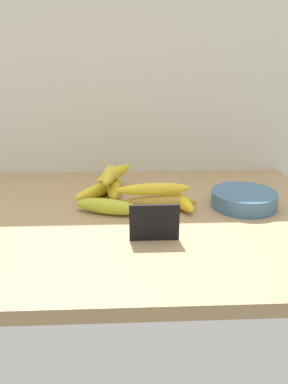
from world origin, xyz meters
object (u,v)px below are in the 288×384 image
Objects in this scene: banana_7 at (109,175)px; banana_6 at (115,173)px; banana_3 at (159,203)px; fruit_bowl at (244,199)px; banana_1 at (100,190)px; banana_0 at (108,206)px; banana_4 at (114,187)px; banana_5 at (154,189)px; banana_2 at (177,198)px; chalkboard_sign at (154,224)px.

banana_6 is at bearing 50.90° from banana_7.
banana_3 is 18.66cm from banana_7.
fruit_bowl is 37.33cm from banana_6.
banana_1 is at bearing -163.77° from banana_7.
banana_0 reaches higher than banana_3.
banana_5 is at bearing -47.43° from banana_4.
banana_3 is (16.29, -11.41, 0.12)cm from banana_1.
banana_4 is (-12.28, 13.01, 0.15)cm from banana_3.
banana_6 is (-17.01, 10.59, 3.99)cm from banana_2.
banana_1 is at bearing 116.18° from chalkboard_sign.
chalkboard_sign is 31.09cm from banana_7.
banana_6 is (-10.55, 13.02, 0.36)cm from banana_5.
banana_5 is at bearing -34.55° from banana_1.
banana_4 reaches higher than banana_2.
banana_6 reaches higher than fruit_bowl.
banana_2 is 6.22cm from banana_3.
chalkboard_sign is 0.60× the size of banana_1.
fruit_bowl is 38.25cm from banana_7.
banana_0 reaches higher than banana_1.
chalkboard_sign reaches higher than banana_5.
banana_3 is 4.01cm from banana_5.
fruit_bowl is at bearing 1.39° from banana_5.
banana_6 reaches higher than banana_3.
banana_2 is 0.93× the size of banana_3.
banana_6 is at bearing 130.10° from banana_3.
banana_0 is 14.54cm from banana_7.
banana_2 is 0.94× the size of banana_5.
banana_7 is at bearing 137.82° from banana_3.
fruit_bowl reaches higher than banana_0.
banana_0 is at bearing -166.57° from banana_5.
fruit_bowl is at bearing 5.43° from banana_0.
banana_6 is (-9.47, 30.91, 2.08)cm from chalkboard_sign.
banana_3 is (2.45, 16.76, -1.87)cm from chalkboard_sign.
banana_4 is at bearing 21.81° from banana_1.
banana_5 reaches higher than banana_0.
banana_1 is 1.06× the size of banana_6.
banana_2 is at bearing -28.52° from banana_4.
banana_7 reaches higher than banana_2.
banana_6 is at bearing 160.45° from fruit_bowl.
fruit_bowl reaches higher than banana_3.
banana_5 is (14.92, -10.27, 3.71)cm from banana_1.
fruit_bowl is 1.02× the size of banana_6.
banana_3 is (-5.09, -3.57, 0.04)cm from banana_2.
banana_7 reaches higher than banana_4.
fruit_bowl and banana_4 have the same top height.
fruit_bowl is 1.00× the size of banana_0.
banana_7 is (-18.58, 8.66, 4.17)cm from banana_2.
banana_7 is at bearing 90.38° from banana_0.
chalkboard_sign is 0.55× the size of banana_3.
banana_1 is 1.13× the size of banana_7.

